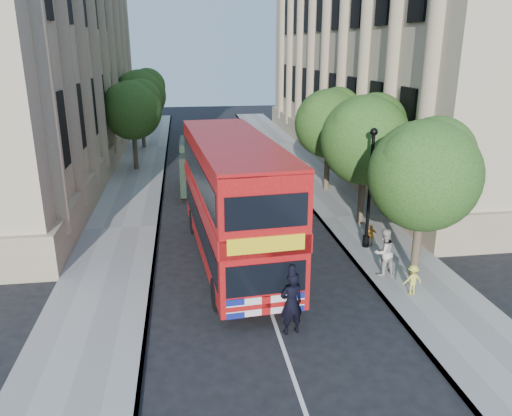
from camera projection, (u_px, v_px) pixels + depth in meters
name	position (u px, v px, depth m)	size (l,w,h in m)	color
ground	(278.00, 333.00, 15.37)	(120.00, 120.00, 0.00)	black
pavement_right	(352.00, 217.00, 25.54)	(3.50, 80.00, 0.12)	gray
pavement_left	(122.00, 228.00, 23.96)	(3.50, 80.00, 0.12)	gray
building_right	(402.00, 37.00, 37.03)	(12.00, 38.00, 18.00)	tan
building_left	(10.00, 36.00, 33.23)	(12.00, 38.00, 18.00)	tan
tree_right_near	(425.00, 169.00, 17.70)	(4.00, 4.00, 6.08)	#473828
tree_right_mid	(366.00, 135.00, 23.28)	(4.20, 4.20, 6.37)	#473828
tree_right_far	(330.00, 120.00, 28.96)	(4.00, 4.00, 6.15)	#473828
tree_left_far	(133.00, 107.00, 33.88)	(4.00, 4.00, 6.30)	#473828
tree_left_back	(141.00, 92.00, 41.32)	(4.20, 4.20, 6.65)	#473828
lamp_post	(369.00, 194.00, 20.92)	(0.32, 0.32, 5.16)	black
double_decker_bus	(234.00, 197.00, 19.67)	(3.66, 10.91, 4.95)	#A20B0B
box_van	(199.00, 167.00, 29.88)	(2.25, 5.28, 2.99)	black
police_constable	(291.00, 304.00, 15.09)	(0.73, 0.48, 2.01)	black
woman_pedestrian	(384.00, 252.00, 18.76)	(0.89, 0.69, 1.83)	beige
child_a	(371.00, 235.00, 21.60)	(0.57, 0.24, 0.97)	orange
child_b	(412.00, 280.00, 17.39)	(0.71, 0.41, 1.09)	gold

